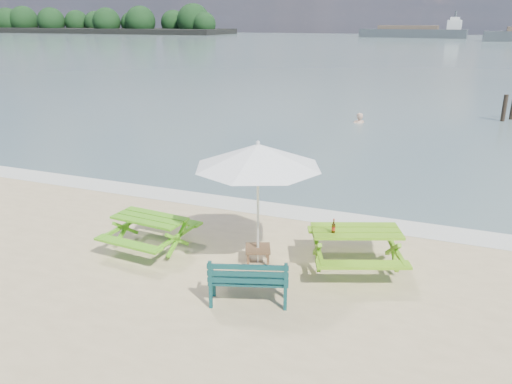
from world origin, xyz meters
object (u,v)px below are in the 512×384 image
at_px(side_table, 258,254).
at_px(beer_bottle, 333,228).
at_px(patio_umbrella, 258,156).
at_px(park_bench, 249,289).
at_px(picnic_table_left, 151,234).
at_px(picnic_table_right, 355,249).
at_px(swimmer, 358,131).

height_order(side_table, beer_bottle, beer_bottle).
bearing_deg(patio_umbrella, park_bench, -74.68).
bearing_deg(side_table, beer_bottle, 6.98).
bearing_deg(side_table, picnic_table_left, -173.40).
distance_m(picnic_table_right, beer_bottle, 0.68).
xyz_separation_m(park_bench, side_table, (-0.39, 1.42, -0.09)).
xyz_separation_m(beer_bottle, swimmer, (-2.11, 14.41, -1.26)).
bearing_deg(picnic_table_left, side_table, 6.60).
relative_size(park_bench, patio_umbrella, 0.44).
xyz_separation_m(picnic_table_left, side_table, (2.24, 0.26, -0.18)).
relative_size(patio_umbrella, swimmer, 1.83).
bearing_deg(beer_bottle, picnic_table_left, -173.25).
height_order(picnic_table_right, park_bench, park_bench).
xyz_separation_m(park_bench, swimmer, (-1.09, 16.00, -0.64)).
bearing_deg(park_bench, picnic_table_right, 53.43).
bearing_deg(picnic_table_right, side_table, -165.58).
height_order(patio_umbrella, swimmer, patio_umbrella).
xyz_separation_m(patio_umbrella, swimmer, (-0.70, 14.58, -2.53)).
xyz_separation_m(picnic_table_left, beer_bottle, (3.66, 0.43, 0.53)).
distance_m(picnic_table_left, side_table, 2.26).
distance_m(patio_umbrella, beer_bottle, 1.91).
relative_size(side_table, beer_bottle, 2.35).
distance_m(picnic_table_right, swimmer, 14.36).
bearing_deg(picnic_table_left, patio_umbrella, 6.60).
relative_size(picnic_table_right, swimmer, 1.35).
height_order(beer_bottle, swimmer, beer_bottle).
distance_m(picnic_table_right, patio_umbrella, 2.55).
bearing_deg(picnic_table_left, park_bench, -23.83).
relative_size(picnic_table_left, picnic_table_right, 0.78).
bearing_deg(beer_bottle, picnic_table_right, 37.60).
xyz_separation_m(side_table, beer_bottle, (1.41, 0.17, 0.70)).
relative_size(patio_umbrella, beer_bottle, 11.76).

